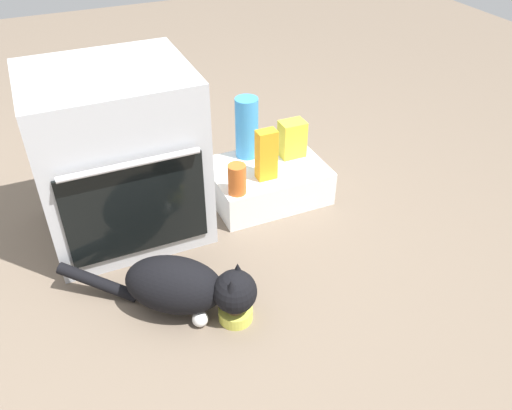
{
  "coord_description": "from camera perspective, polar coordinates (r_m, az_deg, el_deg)",
  "views": [
    {
      "loc": [
        -0.19,
        -1.57,
        1.48
      ],
      "look_at": [
        0.49,
        -0.03,
        0.25
      ],
      "focal_mm": 36.63,
      "sensor_mm": 36.0,
      "label": 1
    }
  ],
  "objects": [
    {
      "name": "sauce_jar",
      "position": [
        2.27,
        -2.08,
        2.83
      ],
      "size": [
        0.08,
        0.08,
        0.14
      ],
      "primitive_type": "cylinder",
      "color": "#D16023",
      "rests_on": "pantry_cabinet"
    },
    {
      "name": "snack_bag",
      "position": [
        2.54,
        3.96,
        7.22
      ],
      "size": [
        0.12,
        0.09,
        0.18
      ],
      "primitive_type": "cube",
      "color": "yellow",
      "rests_on": "pantry_cabinet"
    },
    {
      "name": "oven",
      "position": [
        2.26,
        -14.81,
        5.23
      ],
      "size": [
        0.65,
        0.6,
        0.74
      ],
      "color": "#B7BABF",
      "rests_on": "ground"
    },
    {
      "name": "cat",
      "position": [
        1.94,
        -7.85,
        -8.77
      ],
      "size": [
        0.66,
        0.52,
        0.23
      ],
      "rotation": [
        0.0,
        0.0,
        -0.64
      ],
      "color": "black",
      "rests_on": "ground"
    },
    {
      "name": "ground",
      "position": [
        2.17,
        -12.42,
        -8.1
      ],
      "size": [
        8.0,
        8.0,
        0.0
      ],
      "primitive_type": "plane",
      "color": "#6B5B4C"
    },
    {
      "name": "water_bottle",
      "position": [
        2.51,
        -1.02,
        8.43
      ],
      "size": [
        0.11,
        0.11,
        0.3
      ],
      "primitive_type": "cylinder",
      "color": "#388CD1",
      "rests_on": "pantry_cabinet"
    },
    {
      "name": "food_bowl",
      "position": [
        1.97,
        -2.24,
        -11.63
      ],
      "size": [
        0.13,
        0.13,
        0.08
      ],
      "color": "#D1D14C",
      "rests_on": "ground"
    },
    {
      "name": "juice_carton",
      "position": [
        2.35,
        1.14,
        5.5
      ],
      "size": [
        0.09,
        0.06,
        0.24
      ],
      "primitive_type": "cube",
      "color": "orange",
      "rests_on": "pantry_cabinet"
    },
    {
      "name": "pantry_cabinet",
      "position": [
        2.54,
        1.16,
        2.63
      ],
      "size": [
        0.54,
        0.4,
        0.17
      ],
      "primitive_type": "cube",
      "color": "white",
      "rests_on": "ground"
    }
  ]
}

